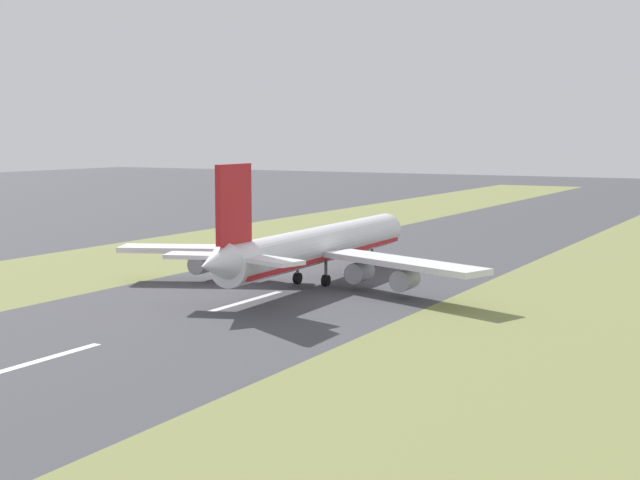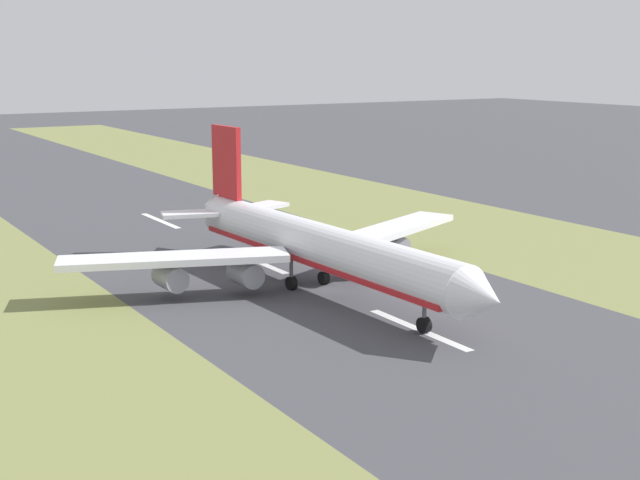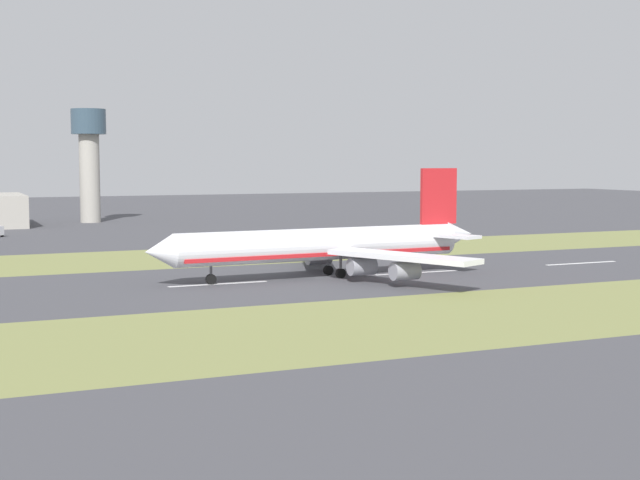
% 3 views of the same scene
% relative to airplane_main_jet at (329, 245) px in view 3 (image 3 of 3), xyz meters
% --- Properties ---
extents(ground_plane, '(800.00, 800.00, 0.00)m').
position_rel_airplane_main_jet_xyz_m(ground_plane, '(-1.10, 1.68, -6.02)').
color(ground_plane, '#424247').
extents(grass_median_west, '(40.00, 600.00, 0.01)m').
position_rel_airplane_main_jet_xyz_m(grass_median_west, '(-46.10, 1.68, -6.02)').
color(grass_median_west, olive).
rests_on(grass_median_west, ground).
extents(grass_median_east, '(40.00, 600.00, 0.01)m').
position_rel_airplane_main_jet_xyz_m(grass_median_east, '(43.90, 1.68, -6.02)').
color(grass_median_east, olive).
rests_on(grass_median_east, ground).
extents(centreline_dash_near, '(1.20, 18.00, 0.01)m').
position_rel_airplane_main_jet_xyz_m(centreline_dash_near, '(-1.10, -58.10, -6.01)').
color(centreline_dash_near, silver).
rests_on(centreline_dash_near, ground).
extents(centreline_dash_mid, '(1.20, 18.00, 0.01)m').
position_rel_airplane_main_jet_xyz_m(centreline_dash_mid, '(-1.10, -18.10, -6.01)').
color(centreline_dash_mid, silver).
rests_on(centreline_dash_mid, ground).
extents(centreline_dash_far, '(1.20, 18.00, 0.01)m').
position_rel_airplane_main_jet_xyz_m(centreline_dash_far, '(-1.10, 21.90, -6.01)').
color(centreline_dash_far, silver).
rests_on(centreline_dash_far, ground).
extents(airplane_main_jet, '(64.09, 67.16, 20.20)m').
position_rel_airplane_main_jet_xyz_m(airplane_main_jet, '(0.00, 0.00, 0.00)').
color(airplane_main_jet, white).
rests_on(airplane_main_jet, ground).
extents(control_tower, '(12.00, 12.00, 39.58)m').
position_rel_airplane_main_jet_xyz_m(control_tower, '(168.07, 16.81, 18.38)').
color(control_tower, '#A39E93').
rests_on(control_tower, ground).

